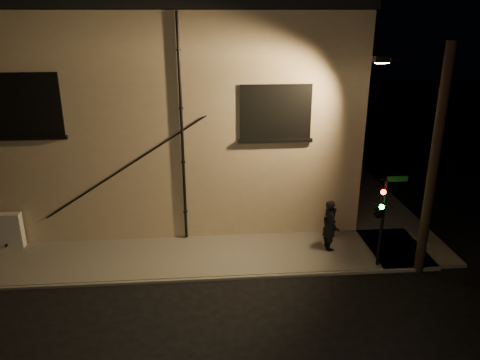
{
  "coord_description": "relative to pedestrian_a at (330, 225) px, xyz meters",
  "views": [
    {
      "loc": [
        -1.11,
        -13.56,
        8.44
      ],
      "look_at": [
        0.2,
        1.8,
        2.85
      ],
      "focal_mm": 35.0,
      "sensor_mm": 36.0,
      "label": 1
    }
  ],
  "objects": [
    {
      "name": "building",
      "position": [
        -6.48,
        7.39,
        3.33
      ],
      "size": [
        16.2,
        12.23,
        8.8
      ],
      "color": "tan",
      "rests_on": "ground"
    },
    {
      "name": "sidewalk",
      "position": [
        -2.26,
        2.79,
        -1.02
      ],
      "size": [
        21.0,
        16.0,
        0.12
      ],
      "color": "#605C56",
      "rests_on": "ground"
    },
    {
      "name": "streetlamp_pole",
      "position": [
        2.66,
        -1.58,
        2.95
      ],
      "size": [
        2.04,
        1.4,
        7.64
      ],
      "color": "black",
      "rests_on": "ground"
    },
    {
      "name": "traffic_signal",
      "position": [
        1.21,
        -1.42,
        1.22
      ],
      "size": [
        1.23,
        1.91,
        3.25
      ],
      "color": "black",
      "rests_on": "sidewalk"
    },
    {
      "name": "ground",
      "position": [
        -3.48,
        -1.6,
        -1.08
      ],
      "size": [
        90.0,
        90.0,
        0.0
      ],
      "primitive_type": "plane",
      "color": "black"
    },
    {
      "name": "pedestrian_a",
      "position": [
        0.0,
        0.0,
        0.0
      ],
      "size": [
        0.61,
        0.78,
        1.91
      ],
      "primitive_type": "imported",
      "rotation": [
        0.0,
        0.0,
        1.8
      ],
      "color": "black",
      "rests_on": "sidewalk"
    },
    {
      "name": "pedestrian_b",
      "position": [
        0.08,
        0.1,
        -0.15
      ],
      "size": [
        0.64,
        0.81,
        1.61
      ],
      "primitive_type": "imported",
      "rotation": [
        0.0,
        0.0,
        1.53
      ],
      "color": "black",
      "rests_on": "sidewalk"
    }
  ]
}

